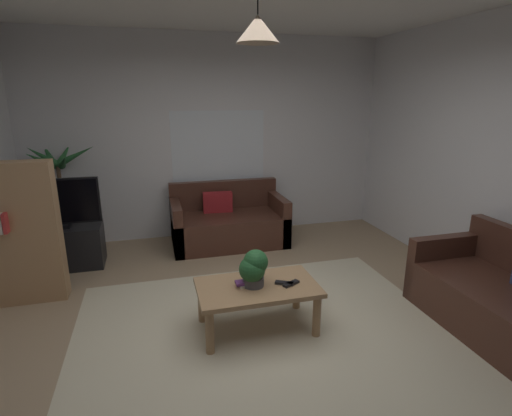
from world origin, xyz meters
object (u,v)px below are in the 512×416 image
object	(u,v)px
book_on_table_1	(244,282)
remote_on_table_1	(284,283)
couch_under_window	(228,224)
potted_plant_on_table	(254,268)
potted_palm_corner	(62,203)
couch_right_side	(505,302)
pendant_lamp	(258,29)
tv	(56,203)
book_on_table_0	(244,284)
bookshelf_corner	(20,234)
coffee_table	(257,292)
remote_on_table_0	(291,284)
tv_stand	(63,247)

from	to	relation	value
book_on_table_1	remote_on_table_1	size ratio (longest dim) A/B	0.89
couch_under_window	book_on_table_1	bearing A→B (deg)	-97.53
couch_under_window	potted_plant_on_table	world-z (taller)	couch_under_window
potted_palm_corner	book_on_table_1	bearing A→B (deg)	-52.41
couch_right_side	pendant_lamp	bearing A→B (deg)	-106.14
couch_under_window	tv	bearing A→B (deg)	-171.77
book_on_table_0	bookshelf_corner	size ratio (longest dim) A/B	0.08
book_on_table_1	remote_on_table_1	world-z (taller)	book_on_table_1
book_on_table_0	pendant_lamp	bearing A→B (deg)	-16.13
couch_right_side	tv	size ratio (longest dim) A/B	1.59
coffee_table	remote_on_table_0	size ratio (longest dim) A/B	6.43
book_on_table_1	remote_on_table_0	size ratio (longest dim) A/B	0.89
book_on_table_0	potted_palm_corner	xyz separation A→B (m)	(-1.83, 2.35, 0.23)
couch_right_side	coffee_table	bearing A→B (deg)	-106.14
potted_plant_on_table	tv_stand	world-z (taller)	potted_plant_on_table
couch_under_window	tv_stand	bearing A→B (deg)	-172.36
remote_on_table_0	potted_palm_corner	xyz separation A→B (m)	(-2.22, 2.45, 0.23)
potted_plant_on_table	bookshelf_corner	distance (m)	2.31
remote_on_table_1	book_on_table_0	bearing A→B (deg)	-73.60
potted_plant_on_table	potted_palm_corner	world-z (taller)	potted_palm_corner
book_on_table_0	pendant_lamp	world-z (taller)	pendant_lamp
potted_plant_on_table	tv	xyz separation A→B (m)	(-1.85, 1.83, 0.21)
remote_on_table_1	tv	xyz separation A→B (m)	(-2.11, 1.87, 0.37)
tv	bookshelf_corner	size ratio (longest dim) A/B	0.68
tv_stand	bookshelf_corner	bearing A→B (deg)	-103.52
tv_stand	potted_palm_corner	xyz separation A→B (m)	(-0.05, 0.53, 0.41)
coffee_table	remote_on_table_1	world-z (taller)	remote_on_table_1
book_on_table_0	book_on_table_1	xyz separation A→B (m)	(-0.01, -0.01, 0.02)
couch_right_side	tv_stand	bearing A→B (deg)	-121.88
coffee_table	book_on_table_0	distance (m)	0.14
potted_palm_corner	pendant_lamp	xyz separation A→B (m)	(1.94, -2.38, 1.78)
book_on_table_1	tv	distance (m)	2.56
remote_on_table_0	bookshelf_corner	world-z (taller)	bookshelf_corner
couch_right_side	tv	xyz separation A→B (m)	(-3.92, 2.42, 0.52)
coffee_table	pendant_lamp	size ratio (longest dim) A/B	2.30
tv_stand	book_on_table_0	bearing A→B (deg)	-45.68
couch_under_window	potted_palm_corner	size ratio (longest dim) A/B	1.04
coffee_table	bookshelf_corner	world-z (taller)	bookshelf_corner
potted_palm_corner	pendant_lamp	distance (m)	3.55
potted_palm_corner	bookshelf_corner	bearing A→B (deg)	-95.82
book_on_table_1	bookshelf_corner	distance (m)	2.24
remote_on_table_1	potted_plant_on_table	world-z (taller)	potted_plant_on_table
tv	potted_palm_corner	size ratio (longest dim) A/B	0.65
book_on_table_1	tv_stand	size ratio (longest dim) A/B	0.16
remote_on_table_1	potted_palm_corner	bearing A→B (deg)	-109.27
remote_on_table_0	book_on_table_0	bearing A→B (deg)	50.63
remote_on_table_1	bookshelf_corner	world-z (taller)	bookshelf_corner
couch_right_side	book_on_table_0	world-z (taller)	couch_right_side
book_on_table_1	pendant_lamp	xyz separation A→B (m)	(0.12, -0.02, 1.99)
potted_palm_corner	bookshelf_corner	distance (m)	1.31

